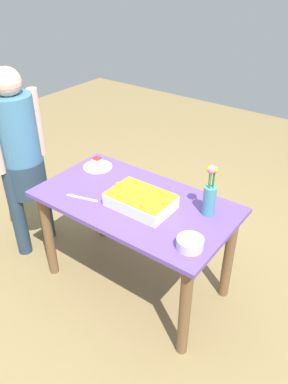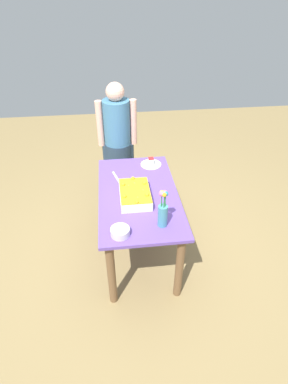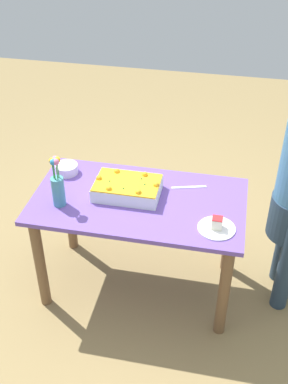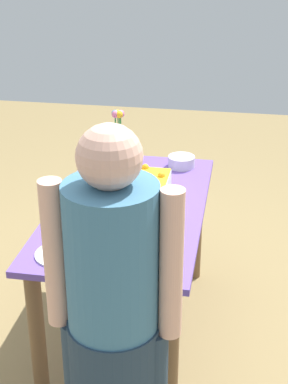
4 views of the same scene
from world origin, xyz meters
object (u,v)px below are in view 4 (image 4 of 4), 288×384
at_px(fruit_bowl, 181,162).
at_px(flower_vase, 118,144).
at_px(cake_knife, 158,238).
at_px(sheet_cake, 139,191).
at_px(person_standing, 113,308).
at_px(serving_plate_with_slice, 61,251).

bearing_deg(fruit_bowl, flower_vase, 102.13).
bearing_deg(fruit_bowl, cake_knife, 179.66).
height_order(sheet_cake, person_standing, person_standing).
xyz_separation_m(sheet_cake, serving_plate_with_slice, (-0.58, 0.22, -0.03)).
distance_m(fruit_bowl, person_standing, 1.49).
distance_m(serving_plate_with_slice, fruit_bowl, 1.10).
xyz_separation_m(sheet_cake, cake_knife, (-0.37, -0.15, -0.05)).
bearing_deg(flower_vase, sheet_cake, -154.01).
xyz_separation_m(sheet_cake, flower_vase, (0.38, 0.19, 0.09)).
bearing_deg(sheet_cake, person_standing, -174.28).
xyz_separation_m(cake_knife, flower_vase, (0.75, 0.34, 0.14)).
bearing_deg(fruit_bowl, person_standing, 177.94).
relative_size(flower_vase, fruit_bowl, 2.23).
bearing_deg(sheet_cake, flower_vase, 25.99).
xyz_separation_m(flower_vase, fruit_bowl, (0.07, -0.34, -0.11)).
xyz_separation_m(serving_plate_with_slice, cake_knife, (0.21, -0.38, -0.02)).
xyz_separation_m(flower_vase, person_standing, (-1.42, -0.29, -0.04)).
distance_m(cake_knife, fruit_bowl, 0.82).
relative_size(cake_knife, flower_vase, 0.68).
relative_size(fruit_bowl, person_standing, 0.10).
relative_size(cake_knife, fruit_bowl, 1.51).
xyz_separation_m(fruit_bowl, person_standing, (-1.49, 0.05, 0.07)).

